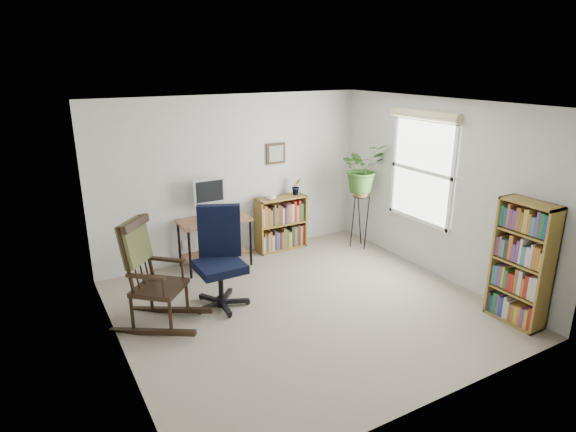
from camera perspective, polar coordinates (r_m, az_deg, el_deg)
floor at (r=5.92m, az=1.95°, el=-10.76°), size 4.20×4.00×0.00m
ceiling at (r=5.22m, az=2.24°, el=13.05°), size 4.20×4.00×0.00m
wall_back at (r=7.17m, az=-6.37°, el=4.56°), size 4.20×0.00×2.40m
wall_front at (r=4.01m, az=17.40°, el=-7.15°), size 4.20×0.00×2.40m
wall_left at (r=4.75m, az=-20.04°, el=-3.43°), size 0.00×4.00×2.40m
wall_right at (r=6.76m, az=17.44°, el=3.02°), size 0.00×4.00×2.40m
window at (r=6.88m, az=15.55°, el=5.17°), size 0.12×1.20×1.50m
desk at (r=6.98m, az=-8.63°, el=-3.15°), size 0.99×0.54×0.71m
monitor at (r=6.91m, az=-9.30°, el=2.15°), size 0.46×0.16×0.56m
keyboard at (r=6.75m, az=-8.41°, el=-0.55°), size 0.40×0.15×0.02m
office_chair at (r=5.75m, az=-8.11°, el=-5.07°), size 0.88×0.88×1.23m
rocking_chair at (r=5.49m, az=-15.13°, el=-6.59°), size 1.23×1.20×1.25m
low_bookshelf at (r=7.52m, az=-0.81°, el=-0.85°), size 0.80×0.27×0.85m
tall_bookshelf at (r=5.92m, az=25.98°, el=-5.08°), size 0.27×0.62×1.42m
plant_stand at (r=7.65m, az=8.50°, el=-0.17°), size 0.36×0.36×0.99m
spider_plant at (r=7.38m, az=8.92°, el=8.37°), size 1.69×1.88×1.46m
potted_plant_small at (r=7.52m, az=1.00°, el=2.95°), size 0.13×0.24×0.11m
framed_picture at (r=7.37m, az=-1.42°, el=7.41°), size 0.32×0.04×0.32m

